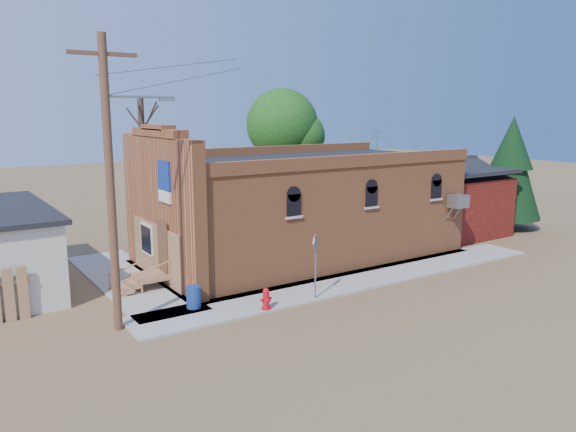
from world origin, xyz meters
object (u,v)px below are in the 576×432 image
fire_hydrant (266,299)px  stop_sign (316,249)px  brick_bar (298,208)px  utility_pole (112,179)px  trash_barrel (194,297)px

fire_hydrant → stop_sign: bearing=-18.1°
brick_bar → utility_pole: utility_pole is taller
brick_bar → stop_sign: (-3.03, -5.49, -0.41)m
brick_bar → trash_barrel: bearing=-150.8°
utility_pole → trash_barrel: 5.07m
brick_bar → utility_pole: size_ratio=1.82×
trash_barrel → fire_hydrant: bearing=-36.8°
fire_hydrant → stop_sign: stop_sign is taller
brick_bar → fire_hydrant: 7.75m
fire_hydrant → trash_barrel: 2.51m
stop_sign → brick_bar: bearing=46.6°
utility_pole → stop_sign: utility_pole is taller
fire_hydrant → stop_sign: (2.09, 0.00, 1.48)m
fire_hydrant → utility_pole: bearing=147.3°
brick_bar → fire_hydrant: brick_bar is taller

